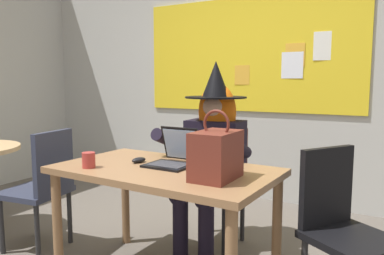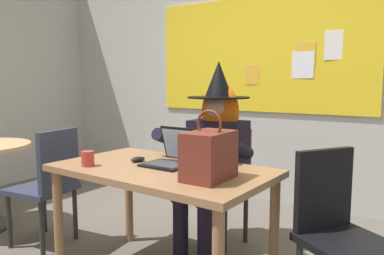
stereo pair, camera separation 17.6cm
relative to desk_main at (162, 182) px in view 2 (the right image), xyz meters
name	(u,v)px [view 2 (the right image)]	position (x,y,z in m)	size (l,w,h in m)	color
wall_back_bulletin	(259,63)	(-0.23, 1.98, 0.81)	(5.67, 2.17, 2.90)	#B2B2AD
desk_main	(162,182)	(0.00, 0.00, 0.00)	(1.37, 0.81, 0.74)	#8E6642
chair_at_desk	(222,179)	(0.02, 0.74, -0.14)	(0.42, 0.42, 0.90)	#4C1E19
person_costumed	(214,145)	(0.02, 0.62, 0.14)	(0.61, 0.71, 1.42)	black
laptop	(172,156)	(0.01, 0.10, 0.15)	(0.28, 0.30, 0.23)	black
computer_mouse	(138,159)	(-0.22, 0.04, 0.11)	(0.06, 0.10, 0.03)	black
handbag	(209,155)	(0.39, -0.09, 0.23)	(0.20, 0.30, 0.38)	maroon
coffee_mug	(88,159)	(-0.40, -0.23, 0.14)	(0.08, 0.08, 0.10)	#B23833
chair_spare_by_window	(49,181)	(-1.05, -0.06, -0.13)	(0.47, 0.47, 0.91)	#2D3347
chair_extra_corner	(337,225)	(0.99, 0.25, -0.14)	(0.58, 0.58, 0.90)	black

